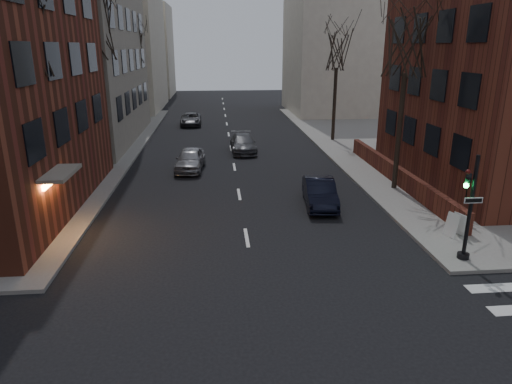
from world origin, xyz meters
TOP-DOWN VIEW (x-y plane):
  - low_wall_right at (9.30, 19.00)m, footprint 0.35×16.00m
  - building_distant_la at (-15.00, 55.00)m, footprint 14.00×16.00m
  - building_distant_ra at (15.00, 50.00)m, footprint 14.00×14.00m
  - building_distant_lb at (-13.00, 72.00)m, footprint 10.00×12.00m
  - traffic_signal at (7.94, 8.99)m, footprint 0.76×0.44m
  - tree_left_a at (-8.80, 14.00)m, footprint 4.18×4.18m
  - tree_left_b at (-8.80, 26.00)m, footprint 4.40×4.40m
  - tree_left_c at (-8.80, 40.00)m, footprint 3.96×3.96m
  - tree_right_a at (8.80, 18.00)m, footprint 3.96×3.96m
  - tree_right_b at (8.80, 32.00)m, footprint 3.74×3.74m
  - streetlamp_near at (-8.20, 22.00)m, footprint 0.36×0.36m
  - streetlamp_far at (-8.20, 42.00)m, footprint 0.36×0.36m
  - parked_sedan at (4.00, 15.79)m, footprint 1.86×4.32m
  - car_lane_silver at (-2.91, 23.45)m, footprint 2.08×4.38m
  - car_lane_gray at (0.89, 28.51)m, footprint 1.95×4.62m
  - car_lane_far at (-3.70, 41.41)m, footprint 2.14×4.51m
  - sandwich_board at (8.75, 11.05)m, footprint 0.63×0.75m

SIDE VIEW (x-z plane):
  - car_lane_far at x=-3.70m, z-range 0.00..1.24m
  - low_wall_right at x=9.30m, z-range 0.15..1.15m
  - sandwich_board at x=8.75m, z-range 0.15..1.18m
  - car_lane_gray at x=0.89m, z-range 0.00..1.33m
  - parked_sedan at x=4.00m, z-range 0.00..1.38m
  - car_lane_silver at x=-2.91m, z-range 0.00..1.44m
  - traffic_signal at x=7.94m, z-range -0.09..3.91m
  - streetlamp_near at x=-8.20m, z-range 1.10..7.38m
  - streetlamp_far at x=-8.20m, z-range 1.10..7.38m
  - building_distant_lb at x=-13.00m, z-range 0.00..14.00m
  - tree_right_b at x=8.80m, z-range 3.00..12.18m
  - building_distant_ra at x=15.00m, z-range 0.00..16.00m
  - tree_left_c at x=-8.80m, z-range 3.17..12.89m
  - tree_right_a at x=8.80m, z-range 3.17..12.89m
  - tree_left_a at x=-8.80m, z-range 3.34..13.60m
  - tree_left_b at x=-8.80m, z-range 3.51..14.31m
  - building_distant_la at x=-15.00m, z-range 0.00..18.00m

